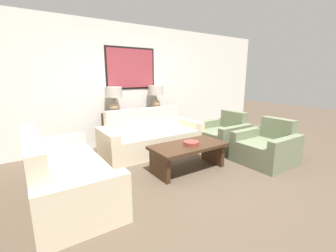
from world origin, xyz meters
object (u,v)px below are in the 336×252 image
object	(u,v)px
table_lamp_right	(156,94)
couch_by_back_wall	(151,138)
armchair_near_camera	(266,148)
couch_by_side	(63,175)
table_lamp_left	(114,96)
coffee_table	(188,151)
armchair_near_back_wall	(223,136)
decorative_bowl	(191,143)
console_table	(137,128)

from	to	relation	value
table_lamp_right	couch_by_back_wall	size ratio (longest dim) A/B	0.27
couch_by_back_wall	armchair_near_camera	distance (m)	2.21
table_lamp_right	couch_by_side	distance (m)	2.93
table_lamp_left	coffee_table	bearing A→B (deg)	-73.07
table_lamp_right	armchair_near_back_wall	size ratio (longest dim) A/B	0.63
table_lamp_right	armchair_near_back_wall	bearing A→B (deg)	-54.93
table_lamp_left	armchair_near_camera	xyz separation A→B (m)	(1.94, -2.34, -0.85)
decorative_bowl	console_table	bearing A→B (deg)	92.12
decorative_bowl	armchair_near_back_wall	size ratio (longest dim) A/B	0.28
table_lamp_right	decorative_bowl	world-z (taller)	table_lamp_right
table_lamp_left	table_lamp_right	size ratio (longest dim) A/B	1.00
table_lamp_right	couch_by_side	bearing A→B (deg)	-146.24
decorative_bowl	armchair_near_back_wall	bearing A→B (deg)	22.18
couch_by_side	armchair_near_camera	size ratio (longest dim) A/B	2.31
coffee_table	decorative_bowl	world-z (taller)	decorative_bowl
table_lamp_right	armchair_near_back_wall	xyz separation A→B (m)	(0.91, -1.30, -0.85)
console_table	table_lamp_right	world-z (taller)	table_lamp_right
table_lamp_right	armchair_near_back_wall	distance (m)	1.80
couch_by_side	armchair_near_back_wall	world-z (taller)	couch_by_side
console_table	couch_by_side	size ratio (longest dim) A/B	0.73
console_table	table_lamp_left	distance (m)	0.90
table_lamp_right	decorative_bowl	distance (m)	2.02
decorative_bowl	armchair_near_camera	xyz separation A→B (m)	(1.36, -0.48, -0.20)
console_table	armchair_near_back_wall	distance (m)	1.94
console_table	armchair_near_back_wall	size ratio (longest dim) A/B	1.68
couch_by_back_wall	table_lamp_left	bearing A→B (deg)	128.07
table_lamp_right	armchair_near_camera	world-z (taller)	table_lamp_right
console_table	coffee_table	xyz separation A→B (m)	(0.04, -1.82, -0.05)
couch_by_back_wall	decorative_bowl	distance (m)	1.22
armchair_near_back_wall	decorative_bowl	bearing A→B (deg)	-157.82
console_table	armchair_near_back_wall	xyz separation A→B (m)	(1.43, -1.30, -0.11)
table_lamp_left	armchair_near_camera	distance (m)	3.16
table_lamp_right	coffee_table	bearing A→B (deg)	-104.51
couch_by_side	table_lamp_right	bearing A→B (deg)	33.76
console_table	couch_by_back_wall	distance (m)	0.66
console_table	couch_by_back_wall	xyz separation A→B (m)	(0.00, -0.65, -0.09)
table_lamp_left	couch_by_side	world-z (taller)	table_lamp_left
couch_by_side	table_lamp_left	bearing A→B (deg)	50.02
table_lamp_right	couch_by_back_wall	world-z (taller)	table_lamp_right
couch_by_side	armchair_near_camera	xyz separation A→B (m)	(3.25, -0.78, -0.02)
table_lamp_left	console_table	bearing A→B (deg)	0.00
armchair_near_camera	decorative_bowl	bearing A→B (deg)	160.45
couch_by_side	decorative_bowl	distance (m)	1.92
table_lamp_right	couch_by_back_wall	xyz separation A→B (m)	(-0.51, -0.65, -0.83)
coffee_table	console_table	bearing A→B (deg)	91.30
coffee_table	couch_by_side	bearing A→B (deg)	172.01
table_lamp_left	couch_by_back_wall	bearing A→B (deg)	-51.93
couch_by_side	armchair_near_camera	world-z (taller)	couch_by_side
coffee_table	table_lamp_left	bearing A→B (deg)	106.93
console_table	decorative_bowl	xyz separation A→B (m)	(0.07, -1.86, 0.09)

